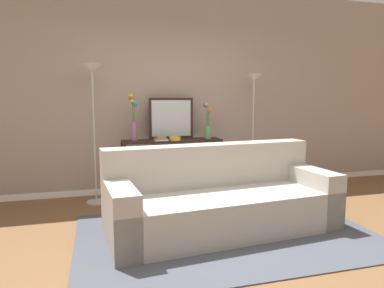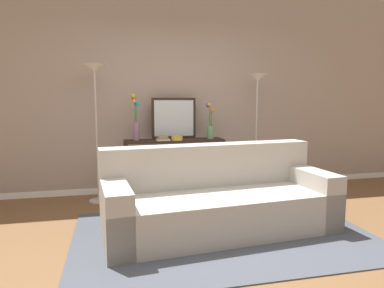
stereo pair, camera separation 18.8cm
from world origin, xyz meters
The scene contains 13 objects.
ground_plane centered at (0.00, 0.00, -0.01)m, with size 16.00×16.00×0.02m, color brown.
back_wall centered at (0.00, 2.25, 1.49)m, with size 12.00×0.15×2.98m.
area_rug centered at (0.22, 0.31, 0.01)m, with size 2.97×1.94×0.01m.
couch centered at (0.21, 0.47, 0.31)m, with size 2.45×1.13×0.88m.
console_table centered at (0.00, 1.87, 0.56)m, with size 1.40×0.34×0.81m.
floor_lamp_left centered at (-1.05, 1.79, 1.43)m, with size 0.28×0.28×1.82m.
floor_lamp_right centered at (1.20, 1.79, 1.36)m, with size 0.28×0.28×1.73m.
wall_mirror centered at (0.02, 2.01, 1.10)m, with size 0.64×0.02×0.58m.
vase_tall_flowers centered at (-0.53, 1.90, 1.09)m, with size 0.12×0.11×0.64m.
vase_short_flowers centered at (0.53, 1.87, 1.02)m, with size 0.13×0.11×0.51m.
fruit_bowl centered at (0.02, 1.77, 0.83)m, with size 0.16×0.16×0.05m.
book_stack centered at (-0.18, 1.79, 0.84)m, with size 0.18×0.15×0.06m.
book_row_under_console centered at (-0.33, 1.87, 0.06)m, with size 0.49×0.17×0.13m.
Camera 1 is at (-1.02, -2.86, 1.38)m, focal length 32.39 mm.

